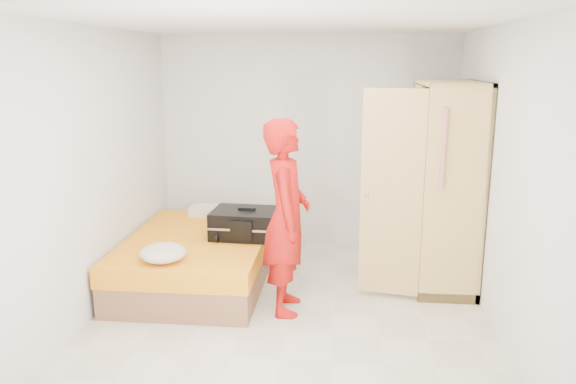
# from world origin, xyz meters

# --- Properties ---
(room) EXTENTS (4.00, 4.02, 2.60)m
(room) POSITION_xyz_m (0.00, 0.00, 1.30)
(room) COLOR beige
(room) RESTS_ON ground
(bed) EXTENTS (1.42, 2.02, 0.50)m
(bed) POSITION_xyz_m (-1.05, 0.61, 0.25)
(bed) COLOR #885F3E
(bed) RESTS_ON ground
(wardrobe) EXTENTS (1.17, 1.20, 2.10)m
(wardrobe) POSITION_xyz_m (1.45, 0.86, 1.00)
(wardrobe) COLOR #EAC772
(wardrobe) RESTS_ON ground
(person) EXTENTS (0.47, 0.68, 1.80)m
(person) POSITION_xyz_m (-0.05, 0.03, 0.90)
(person) COLOR #BA0B14
(person) RESTS_ON ground
(suitcase) EXTENTS (0.75, 0.58, 0.31)m
(suitcase) POSITION_xyz_m (-0.53, 0.67, 0.64)
(suitcase) COLOR black
(suitcase) RESTS_ON bed
(round_cushion) EXTENTS (0.42, 0.42, 0.16)m
(round_cushion) POSITION_xyz_m (-1.17, -0.14, 0.58)
(round_cushion) COLOR beige
(round_cushion) RESTS_ON bed
(pillow) EXTENTS (0.58, 0.30, 0.11)m
(pillow) POSITION_xyz_m (-1.06, 1.46, 0.55)
(pillow) COLOR beige
(pillow) RESTS_ON bed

